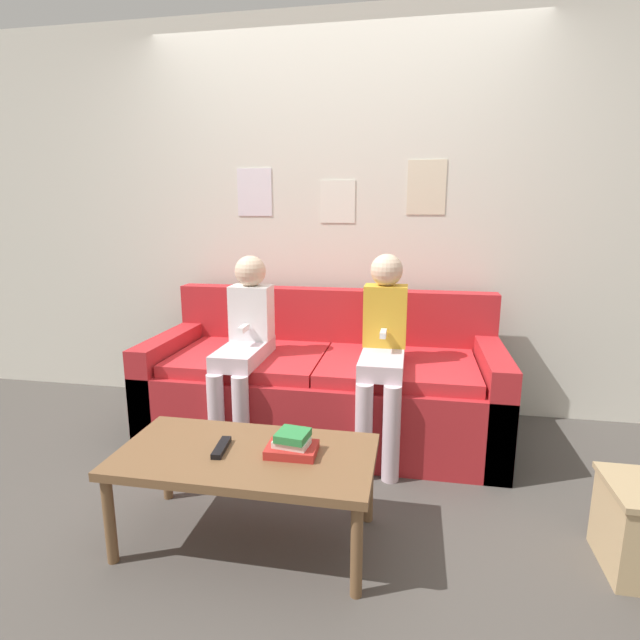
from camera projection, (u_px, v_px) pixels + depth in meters
ground_plane at (305, 477)px, 2.60m from camera, size 10.00×10.00×0.00m
wall_back at (338, 219)px, 3.36m from camera, size 8.00×0.06×2.60m
couch at (324, 387)px, 3.07m from camera, size 2.09×0.87×0.86m
coffee_table at (246, 461)px, 2.03m from camera, size 1.04×0.54×0.40m
person_left at (244, 339)px, 2.88m from camera, size 0.24×0.59×1.10m
person_right at (383, 345)px, 2.73m from camera, size 0.24×0.59×1.12m
tv_remote at (221, 448)px, 2.04m from camera, size 0.06×0.17×0.02m
book_stack at (292, 445)px, 2.00m from camera, size 0.20×0.15×0.09m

